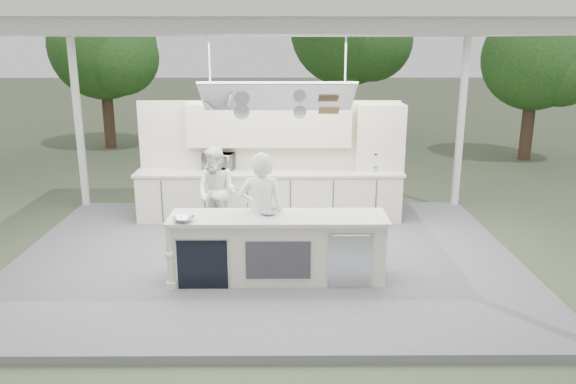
{
  "coord_description": "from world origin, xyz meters",
  "views": [
    {
      "loc": [
        0.29,
        -8.5,
        3.5
      ],
      "look_at": [
        0.35,
        0.4,
        1.07
      ],
      "focal_mm": 35.0,
      "sensor_mm": 36.0,
      "label": 1
    }
  ],
  "objects_px": {
    "demo_island": "(277,247)",
    "sous_chef": "(217,192)",
    "back_counter": "(269,195)",
    "head_chef": "(261,214)"
  },
  "relations": [
    {
      "from": "demo_island",
      "to": "head_chef",
      "type": "bearing_deg",
      "value": 136.78
    },
    {
      "from": "demo_island",
      "to": "back_counter",
      "type": "xyz_separation_m",
      "value": [
        -0.18,
        2.81,
        0.0
      ]
    },
    {
      "from": "demo_island",
      "to": "sous_chef",
      "type": "relative_size",
      "value": 1.96
    },
    {
      "from": "head_chef",
      "to": "sous_chef",
      "type": "distance_m",
      "value": 1.88
    },
    {
      "from": "demo_island",
      "to": "sous_chef",
      "type": "bearing_deg",
      "value": 119.69
    },
    {
      "from": "back_counter",
      "to": "demo_island",
      "type": "bearing_deg",
      "value": -86.37
    },
    {
      "from": "back_counter",
      "to": "sous_chef",
      "type": "height_order",
      "value": "sous_chef"
    },
    {
      "from": "head_chef",
      "to": "sous_chef",
      "type": "height_order",
      "value": "head_chef"
    },
    {
      "from": "head_chef",
      "to": "demo_island",
      "type": "bearing_deg",
      "value": 137.26
    },
    {
      "from": "back_counter",
      "to": "sous_chef",
      "type": "xyz_separation_m",
      "value": [
        -0.89,
        -0.93,
        0.31
      ]
    }
  ]
}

